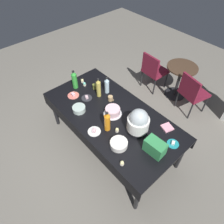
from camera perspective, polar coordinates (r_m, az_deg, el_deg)
ground at (r=3.60m, az=0.00°, el=-8.74°), size 9.00×9.00×0.00m
potluck_table at (r=3.05m, az=0.00°, el=-1.43°), size 2.20×1.10×0.75m
frosted_layer_cake at (r=2.97m, az=0.24°, el=0.15°), size 0.27×0.27×0.12m
slow_cooker at (r=2.71m, az=7.43°, el=-2.76°), size 0.31×0.31×0.37m
glass_salad_bowl at (r=3.07m, az=-9.31°, el=0.89°), size 0.20×0.20×0.08m
ceramic_snack_bowl at (r=2.63m, az=1.94°, el=-9.01°), size 0.23×0.23×0.08m
dessert_plate_coral at (r=3.35m, az=-10.88°, el=4.72°), size 0.19×0.19×0.05m
dessert_plate_white at (r=2.80m, az=-5.05°, el=-5.40°), size 0.18×0.18×0.05m
dessert_plate_teal at (r=2.79m, az=16.84°, el=-8.55°), size 0.16×0.16×0.04m
dessert_plate_charcoal at (r=3.27m, az=-7.15°, el=4.01°), size 0.17×0.17×0.04m
cupcake_rose at (r=2.78m, az=1.42°, el=-5.09°), size 0.05×0.05×0.07m
cupcake_mint at (r=2.50m, az=2.85°, el=-14.22°), size 0.05×0.05×0.07m
cupcake_lemon at (r=3.58m, az=-8.39°, el=8.74°), size 0.05×0.05×0.07m
cupcake_berry at (r=3.51m, az=-7.78°, el=7.85°), size 0.05×0.05×0.07m
soda_bottle_lime_soda at (r=3.42m, az=-10.55°, el=8.92°), size 0.09×0.09×0.33m
soda_bottle_ginger_ale at (r=3.20m, az=-3.82°, el=6.77°), size 0.07×0.07×0.34m
soda_bottle_water at (r=3.28m, az=-1.46°, el=7.48°), size 0.07×0.07×0.30m
soda_bottle_orange_juice at (r=2.71m, az=-1.37°, el=-2.73°), size 0.08×0.08×0.33m
coffee_mug_tan at (r=3.19m, az=-0.43°, el=3.87°), size 0.12×0.08×0.08m
coffee_mug_olive at (r=3.41m, az=-4.89°, el=7.15°), size 0.11×0.07×0.09m
coffee_mug_navy at (r=2.98m, az=7.14°, el=-0.53°), size 0.12×0.08×0.08m
soda_carton at (r=2.59m, az=12.04°, el=-9.68°), size 0.27×0.18×0.20m
paper_napkin_stack at (r=2.93m, az=15.31°, el=-4.23°), size 0.17×0.17×0.02m
maroon_chair_left at (r=4.40m, az=11.61°, el=11.67°), size 0.46×0.46×0.85m
maroon_chair_right at (r=4.05m, az=21.69°, el=5.37°), size 0.53×0.53×0.85m
round_cafe_table at (r=4.35m, az=18.64°, el=9.64°), size 0.60×0.60×0.72m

